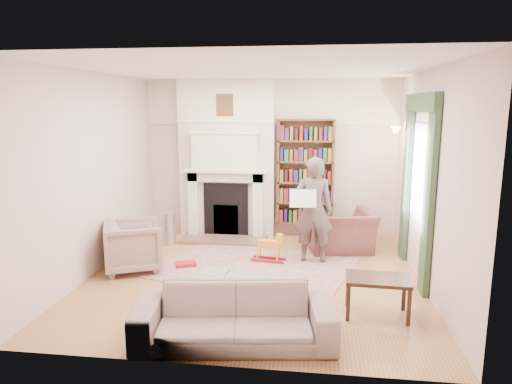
# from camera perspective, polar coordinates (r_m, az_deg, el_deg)

# --- Properties ---
(floor) EXTENTS (4.50, 4.50, 0.00)m
(floor) POSITION_cam_1_polar(r_m,az_deg,el_deg) (6.46, -0.28, -10.49)
(floor) COLOR olive
(floor) RESTS_ON ground
(ceiling) EXTENTS (4.50, 4.50, 0.00)m
(ceiling) POSITION_cam_1_polar(r_m,az_deg,el_deg) (6.04, -0.31, 15.12)
(ceiling) COLOR white
(ceiling) RESTS_ON wall_back
(wall_back) EXTENTS (4.50, 0.00, 4.50)m
(wall_back) POSITION_cam_1_polar(r_m,az_deg,el_deg) (8.31, 1.74, 4.24)
(wall_back) COLOR beige
(wall_back) RESTS_ON floor
(wall_front) EXTENTS (4.50, 0.00, 4.50)m
(wall_front) POSITION_cam_1_polar(r_m,az_deg,el_deg) (3.92, -4.62, -3.15)
(wall_front) COLOR beige
(wall_front) RESTS_ON floor
(wall_left) EXTENTS (0.00, 4.50, 4.50)m
(wall_left) POSITION_cam_1_polar(r_m,az_deg,el_deg) (6.76, -19.57, 2.14)
(wall_left) COLOR beige
(wall_left) RESTS_ON floor
(wall_right) EXTENTS (0.00, 4.50, 4.50)m
(wall_right) POSITION_cam_1_polar(r_m,az_deg,el_deg) (6.22, 20.74, 1.35)
(wall_right) COLOR beige
(wall_right) RESTS_ON floor
(fireplace) EXTENTS (1.70, 0.58, 2.80)m
(fireplace) POSITION_cam_1_polar(r_m,az_deg,el_deg) (8.22, -3.62, 4.06)
(fireplace) COLOR beige
(fireplace) RESTS_ON floor
(bookcase) EXTENTS (1.00, 0.24, 1.85)m
(bookcase) POSITION_cam_1_polar(r_m,az_deg,el_deg) (8.17, 6.19, 2.48)
(bookcase) COLOR brown
(bookcase) RESTS_ON floor
(window) EXTENTS (0.02, 0.90, 1.30)m
(window) POSITION_cam_1_polar(r_m,az_deg,el_deg) (6.59, 19.85, 2.35)
(window) COLOR silver
(window) RESTS_ON wall_right
(curtain_left) EXTENTS (0.07, 0.32, 2.40)m
(curtain_left) POSITION_cam_1_polar(r_m,az_deg,el_deg) (5.95, 20.80, -1.00)
(curtain_left) COLOR #2F462D
(curtain_left) RESTS_ON floor
(curtain_right) EXTENTS (0.07, 0.32, 2.40)m
(curtain_right) POSITION_cam_1_polar(r_m,az_deg,el_deg) (7.30, 18.29, 1.21)
(curtain_right) COLOR #2F462D
(curtain_right) RESTS_ON floor
(pelmet) EXTENTS (0.09, 1.70, 0.24)m
(pelmet) POSITION_cam_1_polar(r_m,az_deg,el_deg) (6.52, 19.98, 10.47)
(pelmet) COLOR #2F462D
(pelmet) RESTS_ON wall_right
(wall_sconce) EXTENTS (0.20, 0.24, 0.24)m
(wall_sconce) POSITION_cam_1_polar(r_m,az_deg,el_deg) (7.58, 16.76, 6.97)
(wall_sconce) COLOR gold
(wall_sconce) RESTS_ON wall_right
(rug) EXTENTS (3.13, 2.73, 0.01)m
(rug) POSITION_cam_1_polar(r_m,az_deg,el_deg) (6.77, -0.21, -9.42)
(rug) COLOR tan
(rug) RESTS_ON floor
(armchair_reading) EXTENTS (1.19, 1.09, 0.67)m
(armchair_reading) POSITION_cam_1_polar(r_m,az_deg,el_deg) (7.59, 10.50, -4.75)
(armchair_reading) COLOR #552D2F
(armchair_reading) RESTS_ON floor
(armchair_left) EXTENTS (1.03, 1.02, 0.72)m
(armchair_left) POSITION_cam_1_polar(r_m,az_deg,el_deg) (6.83, -15.07, -6.50)
(armchair_left) COLOR #ABA08D
(armchair_left) RESTS_ON floor
(sofa) EXTENTS (2.07, 1.03, 0.58)m
(sofa) POSITION_cam_1_polar(r_m,az_deg,el_deg) (4.71, -2.68, -15.05)
(sofa) COLOR #B5AB95
(sofa) RESTS_ON floor
(man_reading) EXTENTS (0.60, 0.41, 1.61)m
(man_reading) POSITION_cam_1_polar(r_m,az_deg,el_deg) (6.88, 7.16, -2.24)
(man_reading) COLOR #504440
(man_reading) RESTS_ON floor
(newspaper) EXTENTS (0.39, 0.13, 0.26)m
(newspaper) POSITION_cam_1_polar(r_m,az_deg,el_deg) (6.64, 5.90, -0.80)
(newspaper) COLOR white
(newspaper) RESTS_ON man_reading
(coffee_table) EXTENTS (0.72, 0.49, 0.45)m
(coffee_table) POSITION_cam_1_polar(r_m,az_deg,el_deg) (5.44, 14.87, -12.50)
(coffee_table) COLOR #352012
(coffee_table) RESTS_ON floor
(paraffin_heater) EXTENTS (0.32, 0.32, 0.55)m
(paraffin_heater) POSITION_cam_1_polar(r_m,az_deg,el_deg) (7.96, -10.87, -4.50)
(paraffin_heater) COLOR #B3B5BB
(paraffin_heater) RESTS_ON floor
(rocking_horse) EXTENTS (0.54, 0.28, 0.45)m
(rocking_horse) POSITION_cam_1_polar(r_m,az_deg,el_deg) (6.96, 1.57, -6.94)
(rocking_horse) COLOR gold
(rocking_horse) RESTS_ON rug
(board_game) EXTENTS (0.44, 0.44, 0.03)m
(board_game) POSITION_cam_1_polar(r_m,az_deg,el_deg) (6.57, -5.25, -9.92)
(board_game) COLOR #C3CA47
(board_game) RESTS_ON rug
(game_box_lid) EXTENTS (0.35, 0.29, 0.05)m
(game_box_lid) POSITION_cam_1_polar(r_m,az_deg,el_deg) (6.90, -8.74, -8.87)
(game_box_lid) COLOR red
(game_box_lid) RESTS_ON rug
(comic_annuals) EXTENTS (0.66, 0.40, 0.02)m
(comic_annuals) POSITION_cam_1_polar(r_m,az_deg,el_deg) (6.10, 1.62, -11.61)
(comic_annuals) COLOR red
(comic_annuals) RESTS_ON rug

